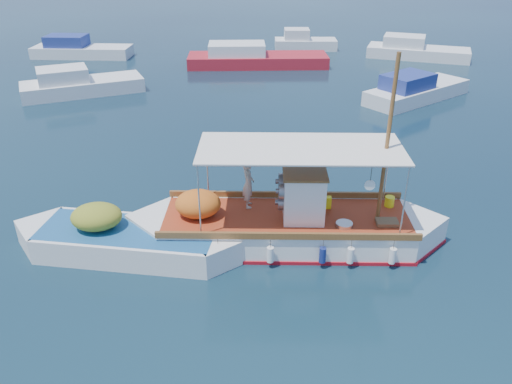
{
  "coord_description": "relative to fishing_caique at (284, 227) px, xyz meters",
  "views": [
    {
      "loc": [
        -1.19,
        -12.76,
        8.54
      ],
      "look_at": [
        -1.0,
        0.0,
        1.85
      ],
      "focal_mm": 35.0,
      "sensor_mm": 36.0,
      "label": 1
    }
  ],
  "objects": [
    {
      "name": "ground",
      "position": [
        0.14,
        -0.24,
        -0.52
      ],
      "size": [
        160.0,
        160.0,
        0.0
      ],
      "primitive_type": "plane",
      "color": "black",
      "rests_on": "ground"
    },
    {
      "name": "fishing_caique",
      "position": [
        0.0,
        0.0,
        0.0
      ],
      "size": [
        9.83,
        2.97,
        5.99
      ],
      "rotation": [
        0.0,
        0.0,
        -0.03
      ],
      "color": "white",
      "rests_on": "ground"
    },
    {
      "name": "dinghy",
      "position": [
        -4.7,
        -0.52,
        -0.16
      ],
      "size": [
        7.11,
        2.81,
        1.76
      ],
      "rotation": [
        0.0,
        0.0,
        -0.16
      ],
      "color": "white",
      "rests_on": "ground"
    },
    {
      "name": "bg_boat_nw",
      "position": [
        -11.02,
        15.98,
        -0.03
      ],
      "size": [
        7.21,
        4.86,
        1.8
      ],
      "rotation": [
        0.0,
        0.0,
        0.4
      ],
      "color": "silver",
      "rests_on": "ground"
    },
    {
      "name": "bg_boat_n",
      "position": [
        -0.71,
        22.67,
        -0.03
      ],
      "size": [
        9.84,
        2.96,
        1.8
      ],
      "rotation": [
        0.0,
        0.0,
        0.02
      ],
      "color": "#AA1C26",
      "rests_on": "ground"
    },
    {
      "name": "bg_boat_ne",
      "position": [
        8.36,
        14.48,
        -0.03
      ],
      "size": [
        6.83,
        5.86,
        1.8
      ],
      "rotation": [
        0.0,
        0.0,
        0.64
      ],
      "color": "silver",
      "rests_on": "ground"
    },
    {
      "name": "bg_boat_e",
      "position": [
        11.52,
        25.06,
        -0.03
      ],
      "size": [
        7.81,
        4.92,
        1.8
      ],
      "rotation": [
        0.0,
        0.0,
        -0.34
      ],
      "color": "silver",
      "rests_on": "ground"
    },
    {
      "name": "bg_boat_far_w",
      "position": [
        -13.92,
        25.78,
        -0.03
      ],
      "size": [
        7.45,
        2.79,
        1.8
      ],
      "rotation": [
        0.0,
        0.0,
        -0.07
      ],
      "color": "silver",
      "rests_on": "ground"
    },
    {
      "name": "bg_boat_far_n",
      "position": [
        3.43,
        28.32,
        -0.03
      ],
      "size": [
        4.98,
        2.12,
        1.8
      ],
      "rotation": [
        0.0,
        0.0,
        -0.03
      ],
      "color": "silver",
      "rests_on": "ground"
    }
  ]
}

